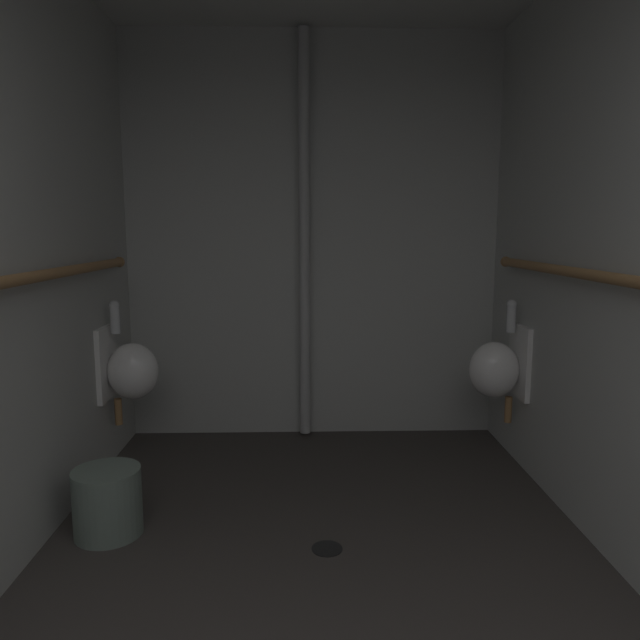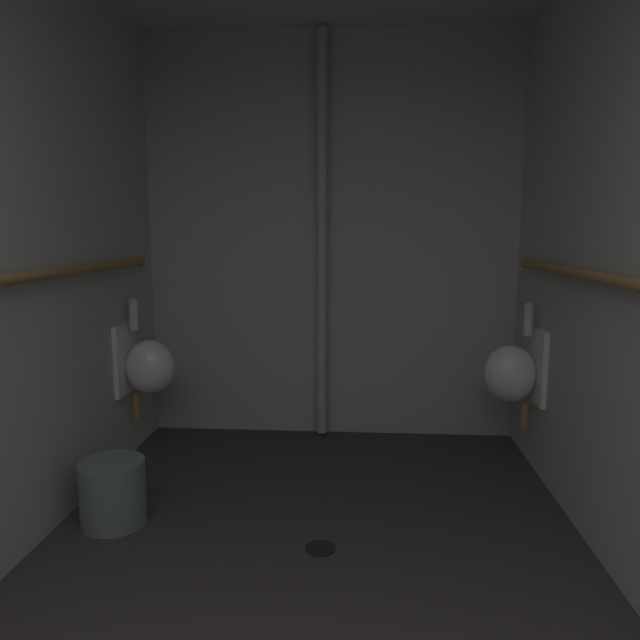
{
  "view_description": "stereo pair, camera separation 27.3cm",
  "coord_description": "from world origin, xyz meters",
  "px_view_note": "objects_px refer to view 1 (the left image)",
  "views": [
    {
      "loc": [
        -0.06,
        -0.17,
        1.42
      ],
      "look_at": [
        0.01,
        2.61,
        1.0
      ],
      "focal_mm": 33.23,
      "sensor_mm": 36.0,
      "label": 1
    },
    {
      "loc": [
        0.21,
        -0.17,
        1.42
      ],
      "look_at": [
        0.01,
        2.61,
        1.0
      ],
      "focal_mm": 33.23,
      "sensor_mm": 36.0,
      "label": 2
    }
  ],
  "objects_px": {
    "standpipe_back_wall": "(304,240)",
    "waste_bin": "(108,502)",
    "floor_drain": "(327,548)",
    "urinal_left_mid": "(129,369)",
    "urinal_right_mid": "(498,368)"
  },
  "relations": [
    {
      "from": "urinal_right_mid",
      "to": "standpipe_back_wall",
      "type": "height_order",
      "value": "standpipe_back_wall"
    },
    {
      "from": "urinal_right_mid",
      "to": "standpipe_back_wall",
      "type": "relative_size",
      "value": 0.28
    },
    {
      "from": "standpipe_back_wall",
      "to": "waste_bin",
      "type": "bearing_deg",
      "value": -125.15
    },
    {
      "from": "urinal_left_mid",
      "to": "urinal_right_mid",
      "type": "relative_size",
      "value": 1.0
    },
    {
      "from": "floor_drain",
      "to": "waste_bin",
      "type": "height_order",
      "value": "waste_bin"
    },
    {
      "from": "urinal_right_mid",
      "to": "floor_drain",
      "type": "bearing_deg",
      "value": -137.48
    },
    {
      "from": "urinal_right_mid",
      "to": "standpipe_back_wall",
      "type": "xyz_separation_m",
      "value": [
        -1.16,
        0.51,
        0.76
      ]
    },
    {
      "from": "standpipe_back_wall",
      "to": "waste_bin",
      "type": "relative_size",
      "value": 8.38
    },
    {
      "from": "urinal_right_mid",
      "to": "urinal_left_mid",
      "type": "bearing_deg",
      "value": 179.44
    },
    {
      "from": "floor_drain",
      "to": "urinal_left_mid",
      "type": "bearing_deg",
      "value": 138.78
    },
    {
      "from": "urinal_right_mid",
      "to": "waste_bin",
      "type": "bearing_deg",
      "value": -158.75
    },
    {
      "from": "urinal_left_mid",
      "to": "floor_drain",
      "type": "xyz_separation_m",
      "value": [
        1.14,
        -1.0,
        -0.59
      ]
    },
    {
      "from": "floor_drain",
      "to": "waste_bin",
      "type": "relative_size",
      "value": 0.44
    },
    {
      "from": "urinal_left_mid",
      "to": "floor_drain",
      "type": "bearing_deg",
      "value": -41.22
    },
    {
      "from": "urinal_right_mid",
      "to": "standpipe_back_wall",
      "type": "distance_m",
      "value": 1.48
    }
  ]
}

